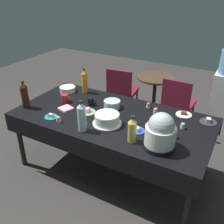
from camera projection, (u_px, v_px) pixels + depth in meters
ground at (112, 168)px, 3.21m from camera, size 9.00×9.00×0.00m
potluck_table at (112, 121)px, 2.89m from camera, size 2.20×1.10×0.75m
frosted_layer_cake at (107, 119)px, 2.68m from camera, size 0.31×0.31×0.12m
slow_cooker at (160, 132)px, 2.26m from camera, size 0.29×0.29×0.35m
glass_salad_bowl at (112, 104)px, 3.02m from camera, size 0.19×0.19×0.09m
ceramic_snack_bowl at (68, 89)px, 3.44m from camera, size 0.21×0.21×0.07m
dessert_plate_charcoal at (208, 121)px, 2.73m from camera, size 0.18×0.18×0.05m
dessert_plate_white at (184, 114)px, 2.87m from camera, size 0.18×0.18×0.04m
dessert_plate_teal at (51, 116)px, 2.82m from camera, size 0.15×0.15×0.04m
dessert_plate_cobalt at (137, 130)px, 2.57m from camera, size 0.16×0.16×0.05m
dessert_plate_sage at (87, 111)px, 2.93m from camera, size 0.19×0.19×0.05m
cupcake_mint at (183, 126)px, 2.61m from camera, size 0.05×0.05×0.07m
cupcake_lemon at (175, 135)px, 2.46m from camera, size 0.05×0.05×0.07m
cupcake_berry at (164, 129)px, 2.55m from camera, size 0.05×0.05×0.07m
cupcake_vanilla at (156, 111)px, 2.90m from camera, size 0.05×0.05×0.07m
cupcake_cocoa at (59, 119)px, 2.73m from camera, size 0.05×0.05×0.07m
cupcake_rose at (149, 105)px, 3.02m from camera, size 0.05×0.05×0.07m
soda_bottle_orange_juice at (85, 81)px, 3.37m from camera, size 0.07×0.07×0.33m
soda_bottle_ginger_ale at (132, 130)px, 2.37m from camera, size 0.08×0.08×0.27m
soda_bottle_water at (82, 117)px, 2.52m from camera, size 0.09×0.09×0.33m
soda_bottle_cola at (25, 95)px, 2.98m from camera, size 0.08×0.08×0.33m
coffee_mug_red at (65, 98)px, 3.15m from camera, size 0.13×0.09×0.10m
coffee_mug_black at (91, 101)px, 3.08m from camera, size 0.12×0.08×0.10m
paper_napkin_stack at (66, 109)px, 2.99m from camera, size 0.18×0.18×0.02m
maroon_chair_left at (122, 89)px, 4.21m from camera, size 0.49×0.49×0.85m
maroon_chair_right at (178, 101)px, 3.80m from camera, size 0.45×0.45×0.85m
round_cafe_table at (155, 90)px, 4.16m from camera, size 0.60×0.60×0.72m
water_cooler at (223, 94)px, 3.79m from camera, size 0.32×0.32×1.24m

